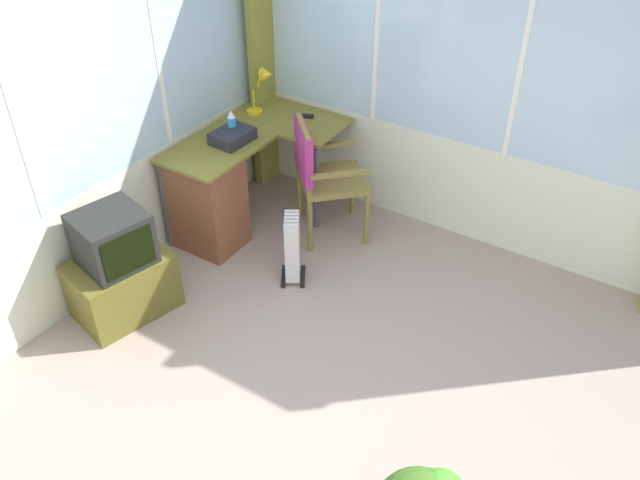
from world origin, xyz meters
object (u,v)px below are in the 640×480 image
at_px(tv_remote, 304,116).
at_px(tv_on_stand, 120,270).
at_px(desk_lamp, 264,83).
at_px(spray_bottle, 232,124).
at_px(wooden_armchair, 316,166).
at_px(space_heater, 293,246).
at_px(paper_tray, 232,136).
at_px(desk, 214,193).

bearing_deg(tv_remote, tv_on_stand, 148.13).
distance_m(desk_lamp, spray_bottle, 0.52).
height_order(desk_lamp, tv_on_stand, desk_lamp).
height_order(wooden_armchair, tv_on_stand, wooden_armchair).
height_order(spray_bottle, wooden_armchair, spray_bottle).
bearing_deg(space_heater, paper_tray, 67.75).
bearing_deg(desk_lamp, tv_on_stand, -177.34).
xyz_separation_m(spray_bottle, space_heater, (-0.36, -0.77, -0.59)).
relative_size(desk_lamp, space_heater, 0.67).
xyz_separation_m(tv_remote, tv_on_stand, (-1.83, 0.25, -0.43)).
relative_size(desk, space_heater, 2.52).
bearing_deg(desk, spray_bottle, 2.09).
relative_size(desk_lamp, spray_bottle, 1.67).
xyz_separation_m(desk, spray_bottle, (0.29, 0.01, 0.45)).
relative_size(desk_lamp, paper_tray, 1.20).
bearing_deg(wooden_armchair, tv_remote, 43.35).
xyz_separation_m(paper_tray, wooden_armchair, (0.25, -0.58, -0.20)).
bearing_deg(spray_bottle, tv_remote, -25.66).
bearing_deg(space_heater, tv_on_stand, 140.27).
bearing_deg(tv_remote, spray_bottle, 130.27).
xyz_separation_m(desk, tv_on_stand, (-0.98, -0.01, -0.07)).
bearing_deg(paper_tray, tv_on_stand, 178.60).
bearing_deg(spray_bottle, paper_tray, -141.83).
height_order(tv_remote, paper_tray, paper_tray).
relative_size(paper_tray, wooden_armchair, 0.31).
bearing_deg(desk_lamp, paper_tray, -168.73).
bearing_deg(wooden_armchair, paper_tray, 113.06).
height_order(tv_remote, wooden_armchair, wooden_armchair).
height_order(desk, wooden_armchair, wooden_armchair).
distance_m(paper_tray, wooden_armchair, 0.66).
bearing_deg(spray_bottle, wooden_armchair, -73.66).
bearing_deg(spray_bottle, desk, -177.91).
relative_size(desk, desk_lamp, 3.76).
xyz_separation_m(desk_lamp, tv_remote, (0.06, -0.33, -0.22)).
height_order(tv_remote, tv_on_stand, same).
bearing_deg(spray_bottle, desk_lamp, 7.16).
bearing_deg(desk_lamp, spray_bottle, -172.84).
bearing_deg(tv_remote, wooden_armchair, -160.72).
xyz_separation_m(spray_bottle, paper_tray, (-0.06, -0.05, -0.06)).
bearing_deg(tv_remote, desk_lamp, 76.91).
xyz_separation_m(tv_remote, space_heater, (-0.92, -0.50, -0.50)).
height_order(desk_lamp, space_heater, desk_lamp).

